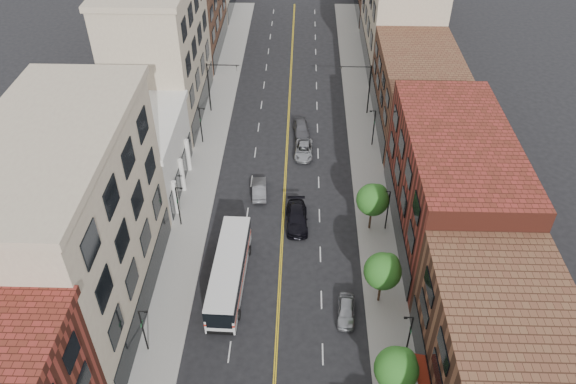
# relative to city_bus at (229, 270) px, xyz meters

# --- Properties ---
(sidewalk_left) EXTENTS (4.00, 110.00, 0.15)m
(sidewalk_left) POSITION_rel_city_bus_xyz_m (-5.24, 19.22, -1.78)
(sidewalk_left) COLOR gray
(sidewalk_left) RESTS_ON ground
(sidewalk_right) EXTENTS (4.00, 110.00, 0.15)m
(sidewalk_right) POSITION_rel_city_bus_xyz_m (14.76, 19.22, -1.78)
(sidewalk_right) COLOR gray
(sidewalk_right) RESTS_ON ground
(bldg_l_tanoffice) EXTENTS (10.00, 22.00, 18.00)m
(bldg_l_tanoffice) POSITION_rel_city_bus_xyz_m (-12.24, -2.78, 7.15)
(bldg_l_tanoffice) COLOR tan
(bldg_l_tanoffice) RESTS_ON ground
(bldg_l_white) EXTENTS (10.00, 14.00, 8.00)m
(bldg_l_white) POSITION_rel_city_bus_xyz_m (-12.24, 15.22, 2.15)
(bldg_l_white) COLOR silver
(bldg_l_white) RESTS_ON ground
(bldg_l_far_a) EXTENTS (10.00, 20.00, 18.00)m
(bldg_l_far_a) POSITION_rel_city_bus_xyz_m (-12.24, 32.22, 7.15)
(bldg_l_far_a) COLOR tan
(bldg_l_far_a) RESTS_ON ground
(bldg_l_far_b) EXTENTS (10.00, 20.00, 15.00)m
(bldg_l_far_b) POSITION_rel_city_bus_xyz_m (-12.24, 52.22, 5.65)
(bldg_l_far_b) COLOR brown
(bldg_l_far_b) RESTS_ON ground
(bldg_r_mid) EXTENTS (10.00, 22.00, 12.00)m
(bldg_r_mid) POSITION_rel_city_bus_xyz_m (21.76, 8.22, 4.15)
(bldg_r_mid) COLOR #5C2318
(bldg_r_mid) RESTS_ON ground
(bldg_r_far_a) EXTENTS (10.00, 20.00, 10.00)m
(bldg_r_far_a) POSITION_rel_city_bus_xyz_m (21.76, 29.22, 3.15)
(bldg_r_far_a) COLOR brown
(bldg_r_far_a) RESTS_ON ground
(bldg_r_far_b) EXTENTS (10.00, 22.00, 14.00)m
(bldg_r_far_b) POSITION_rel_city_bus_xyz_m (21.76, 50.22, 5.15)
(bldg_r_far_b) COLOR tan
(bldg_r_far_b) RESTS_ON ground
(tree_r_1) EXTENTS (3.40, 3.40, 5.59)m
(tree_r_1) POSITION_rel_city_bus_xyz_m (14.15, -11.71, 2.28)
(tree_r_1) COLOR black
(tree_r_1) RESTS_ON sidewalk_right
(tree_r_2) EXTENTS (3.40, 3.40, 5.59)m
(tree_r_2) POSITION_rel_city_bus_xyz_m (14.15, -1.71, 2.28)
(tree_r_2) COLOR black
(tree_r_2) RESTS_ON sidewalk_right
(tree_r_3) EXTENTS (3.40, 3.40, 5.59)m
(tree_r_3) POSITION_rel_city_bus_xyz_m (14.15, 8.29, 2.28)
(tree_r_3) COLOR black
(tree_r_3) RESTS_ON sidewalk_right
(lamp_l_1) EXTENTS (0.81, 0.55, 5.05)m
(lamp_l_1) POSITION_rel_city_bus_xyz_m (-6.19, -7.78, 1.12)
(lamp_l_1) COLOR black
(lamp_l_1) RESTS_ON sidewalk_left
(lamp_l_2) EXTENTS (0.81, 0.55, 5.05)m
(lamp_l_2) POSITION_rel_city_bus_xyz_m (-6.19, 8.22, 1.12)
(lamp_l_2) COLOR black
(lamp_l_2) RESTS_ON sidewalk_left
(lamp_l_3) EXTENTS (0.81, 0.55, 5.05)m
(lamp_l_3) POSITION_rel_city_bus_xyz_m (-6.19, 24.22, 1.12)
(lamp_l_3) COLOR black
(lamp_l_3) RESTS_ON sidewalk_left
(lamp_r_1) EXTENTS (0.81, 0.55, 5.05)m
(lamp_r_1) POSITION_rel_city_bus_xyz_m (15.71, -7.78, 1.12)
(lamp_r_1) COLOR black
(lamp_r_1) RESTS_ON sidewalk_right
(lamp_r_2) EXTENTS (0.81, 0.55, 5.05)m
(lamp_r_2) POSITION_rel_city_bus_xyz_m (15.71, 8.22, 1.12)
(lamp_r_2) COLOR black
(lamp_r_2) RESTS_ON sidewalk_right
(lamp_r_3) EXTENTS (0.81, 0.55, 5.05)m
(lamp_r_3) POSITION_rel_city_bus_xyz_m (15.71, 24.22, 1.12)
(lamp_r_3) COLOR black
(lamp_r_3) RESTS_ON sidewalk_right
(signal_mast_left) EXTENTS (4.49, 0.18, 7.20)m
(signal_mast_left) POSITION_rel_city_bus_xyz_m (-5.51, 32.22, 2.79)
(signal_mast_left) COLOR black
(signal_mast_left) RESTS_ON sidewalk_left
(signal_mast_right) EXTENTS (4.49, 0.18, 7.20)m
(signal_mast_right) POSITION_rel_city_bus_xyz_m (15.03, 32.22, 2.79)
(signal_mast_right) COLOR black
(signal_mast_right) RESTS_ON sidewalk_right
(city_bus) EXTENTS (3.31, 12.48, 3.19)m
(city_bus) POSITION_rel_city_bus_xyz_m (0.00, 0.00, 0.00)
(city_bus) COLOR silver
(city_bus) RESTS_ON ground
(car_parked_far) EXTENTS (1.92, 4.13, 1.37)m
(car_parked_far) POSITION_rel_city_bus_xyz_m (10.94, -3.60, -1.17)
(car_parked_far) COLOR #96989D
(car_parked_far) RESTS_ON ground
(car_lane_behind) EXTENTS (1.90, 4.60, 1.48)m
(car_lane_behind) POSITION_rel_city_bus_xyz_m (1.87, 13.87, -1.11)
(car_lane_behind) COLOR #57585D
(car_lane_behind) RESTS_ON ground
(car_lane_a) EXTENTS (2.56, 5.75, 1.64)m
(car_lane_a) POSITION_rel_city_bus_xyz_m (6.26, 8.83, -1.03)
(car_lane_a) COLOR black
(car_lane_a) RESTS_ON ground
(car_lane_b) EXTENTS (2.44, 4.99, 1.37)m
(car_lane_b) POSITION_rel_city_bus_xyz_m (6.94, 21.98, -1.17)
(car_lane_b) COLOR #9DA0A4
(car_lane_b) RESTS_ON ground
(car_lane_c) EXTENTS (2.43, 5.03, 1.65)m
(car_lane_c) POSITION_rel_city_bus_xyz_m (6.56, 26.79, -1.03)
(car_lane_c) COLOR #4E4E53
(car_lane_c) RESTS_ON ground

